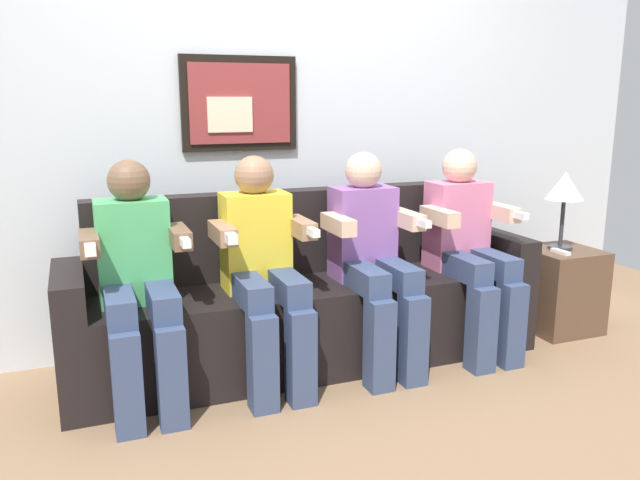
# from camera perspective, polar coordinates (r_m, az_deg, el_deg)

# --- Properties ---
(ground_plane) EXTENTS (6.33, 6.33, 0.00)m
(ground_plane) POSITION_cam_1_polar(r_m,az_deg,el_deg) (3.18, 1.01, -12.96)
(ground_plane) COLOR #8C6B4C
(back_wall_assembly) EXTENTS (4.87, 0.10, 2.60)m
(back_wall_assembly) POSITION_cam_1_polar(r_m,az_deg,el_deg) (3.59, -3.73, 11.42)
(back_wall_assembly) COLOR silver
(back_wall_assembly) RESTS_ON ground_plane
(couch) EXTENTS (2.47, 0.58, 0.90)m
(couch) POSITION_cam_1_polar(r_m,az_deg,el_deg) (3.35, -1.11, -5.87)
(couch) COLOR black
(couch) RESTS_ON ground_plane
(person_leftmost) EXTENTS (0.46, 0.56, 1.11)m
(person_leftmost) POSITION_cam_1_polar(r_m,az_deg,el_deg) (2.92, -16.17, -3.12)
(person_leftmost) COLOR #4CB266
(person_leftmost) RESTS_ON ground_plane
(person_left_center) EXTENTS (0.46, 0.56, 1.11)m
(person_left_center) POSITION_cam_1_polar(r_m,az_deg,el_deg) (3.02, -5.19, -2.14)
(person_left_center) COLOR yellow
(person_left_center) RESTS_ON ground_plane
(person_right_center) EXTENTS (0.46, 0.56, 1.11)m
(person_right_center) POSITION_cam_1_polar(r_m,az_deg,el_deg) (3.23, 4.75, -1.20)
(person_right_center) COLOR #8C59A5
(person_right_center) RESTS_ON ground_plane
(person_rightmost) EXTENTS (0.46, 0.56, 1.11)m
(person_rightmost) POSITION_cam_1_polar(r_m,az_deg,el_deg) (3.52, 13.27, -0.35)
(person_rightmost) COLOR pink
(person_rightmost) RESTS_ON ground_plane
(side_table_right) EXTENTS (0.40, 0.40, 0.50)m
(side_table_right) POSITION_cam_1_polar(r_m,az_deg,el_deg) (4.09, 20.82, -4.20)
(side_table_right) COLOR brown
(side_table_right) RESTS_ON ground_plane
(table_lamp) EXTENTS (0.22, 0.22, 0.46)m
(table_lamp) POSITION_cam_1_polar(r_m,az_deg,el_deg) (3.96, 21.23, 4.28)
(table_lamp) COLOR #333338
(table_lamp) RESTS_ON side_table_right
(spare_remote_on_table) EXTENTS (0.04, 0.13, 0.02)m
(spare_remote_on_table) POSITION_cam_1_polar(r_m,az_deg,el_deg) (3.91, 20.90, -1.00)
(spare_remote_on_table) COLOR white
(spare_remote_on_table) RESTS_ON side_table_right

